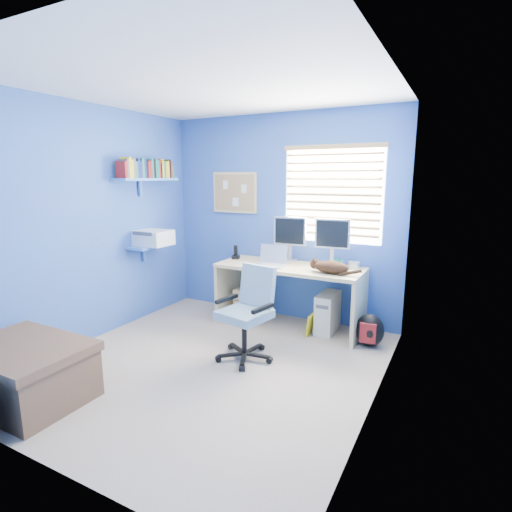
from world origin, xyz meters
The scene contains 23 objects.
floor centered at (0.00, 0.00, 0.00)m, with size 3.00×3.20×0.00m, color #BBA58D.
ceiling centered at (0.00, 0.00, 2.50)m, with size 3.00×3.20×0.00m, color white.
wall_back centered at (0.00, 1.60, 1.25)m, with size 3.00×0.01×2.50m, color #3165B0.
wall_front centered at (0.00, -1.60, 1.25)m, with size 3.00×0.01×2.50m, color #3165B0.
wall_left centered at (-1.50, 0.00, 1.25)m, with size 0.01×3.20×2.50m, color #3165B0.
wall_right centered at (1.50, 0.00, 1.25)m, with size 0.01×3.20×2.50m, color #3165B0.
desk centered at (0.27, 1.26, 0.37)m, with size 1.69×0.65×0.74m, color #D5B879.
laptop centered at (0.07, 1.15, 0.85)m, with size 0.33×0.26×0.22m, color silver.
monitor_left centered at (0.17, 1.50, 1.01)m, with size 0.40×0.12×0.54m, color silver.
monitor_right centered at (0.69, 1.52, 1.01)m, with size 0.40×0.12×0.54m, color silver.
phone centered at (-0.49, 1.32, 0.82)m, with size 0.09×0.11×0.17m, color black.
mug centered at (0.80, 1.41, 0.79)m, with size 0.10×0.09×0.10m, color #13675E.
cd_spindle centered at (0.96, 1.49, 0.78)m, with size 0.13×0.13×0.07m, color silver.
cat centered at (0.81, 1.12, 0.81)m, with size 0.38×0.20×0.13m, color black.
tower_pc centered at (0.73, 1.32, 0.23)m, with size 0.19×0.44×0.45m, color beige.
drawer_boxes centered at (-0.23, 1.24, 0.20)m, with size 0.35×0.28×0.41m, color tan.
yellow_book centered at (0.59, 1.12, 0.12)m, with size 0.03×0.17×0.24m, color yellow.
backpack centered at (1.24, 1.13, 0.17)m, with size 0.30×0.23×0.35m, color black.
bed_corner centered at (-0.96, -1.18, 0.23)m, with size 0.96×0.68×0.46m, color brown.
office_chair centered at (0.24, 0.30, 0.34)m, with size 0.62×0.62×0.90m.
window_blinds centered at (0.65, 1.57, 1.55)m, with size 1.15×0.05×1.10m.
corkboard centered at (-0.65, 1.58, 1.55)m, with size 0.64×0.02×0.52m.
wall_shelves centered at (-1.35, 0.75, 1.43)m, with size 0.42×0.90×1.05m.
Camera 1 is at (2.01, -2.91, 1.75)m, focal length 28.00 mm.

